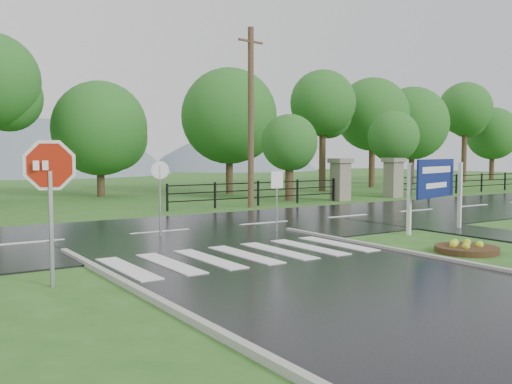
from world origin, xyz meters
TOP-DOWN VIEW (x-y plane):
  - ground at (0.00, 0.00)m, footprint 120.00×120.00m
  - main_road at (0.00, 10.00)m, footprint 90.00×8.00m
  - walkway at (8.50, 4.00)m, footprint 2.20×11.00m
  - crosswalk at (0.00, 5.00)m, footprint 6.50×2.80m
  - pillar_west at (13.00, 16.00)m, footprint 1.00×1.00m
  - pillar_east at (17.00, 16.00)m, footprint 1.00×1.00m
  - fence_west at (7.75, 16.00)m, footprint 9.58×0.08m
  - fence_east at (27.75, 16.00)m, footprint 20.58×0.08m
  - treeline at (1.00, 24.00)m, footprint 83.20×5.20m
  - stop_sign at (-4.71, 4.39)m, footprint 1.25×0.46m
  - estate_billboard at (7.46, 5.32)m, footprint 2.60×0.78m
  - flower_bed at (5.08, 2.39)m, footprint 1.59×1.59m
  - reg_sign_small at (3.07, 7.93)m, footprint 0.44×0.06m
  - reg_sign_round at (-0.39, 9.10)m, footprint 0.52×0.18m
  - utility_pole_east at (7.01, 15.50)m, footprint 1.46×0.35m
  - entrance_tree_left at (10.74, 17.50)m, footprint 2.99×2.99m
  - entrance_tree_right at (18.57, 17.50)m, footprint 3.08×3.08m

SIDE VIEW (x-z plane):
  - ground at x=0.00m, z-range 0.00..0.00m
  - main_road at x=0.00m, z-range -0.02..0.02m
  - walkway at x=8.50m, z-range -0.02..0.02m
  - treeline at x=1.00m, z-range -5.00..5.00m
  - crosswalk at x=0.00m, z-range 0.05..0.07m
  - flower_bed at x=5.08m, z-range -0.04..0.28m
  - fence_west at x=7.75m, z-range 0.12..1.32m
  - fence_east at x=27.75m, z-range 0.14..1.34m
  - pillar_west at x=13.00m, z-range 0.06..2.30m
  - pillar_east at x=17.00m, z-range 0.06..2.30m
  - reg_sign_small at x=3.07m, z-range 0.43..2.39m
  - reg_sign_round at x=-0.39m, z-range 0.30..2.60m
  - estate_billboard at x=7.46m, z-range 0.44..2.78m
  - stop_sign at x=-4.71m, z-range 0.56..3.55m
  - entrance_tree_left at x=10.74m, z-range 0.76..5.34m
  - entrance_tree_right at x=18.57m, z-range 0.95..6.01m
  - utility_pole_east at x=7.01m, z-range 0.07..8.33m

